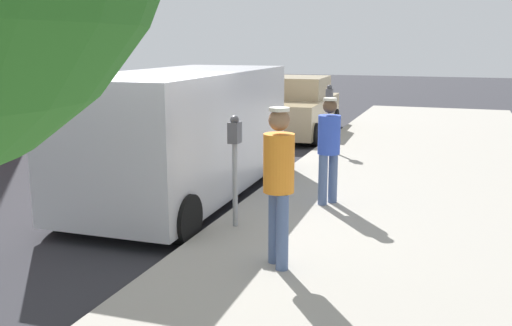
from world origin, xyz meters
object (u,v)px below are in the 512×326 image
parked_sedan_ahead (296,109)px  parked_van (184,132)px  parking_meter_far (329,106)px  pedestrian_in_blue (329,144)px  parking_meter_near (235,152)px  pedestrian_in_orange (279,177)px

parked_sedan_ahead → parked_van: bearing=-89.4°
parking_meter_far → pedestrian_in_blue: size_ratio=0.92×
parking_meter_near → parking_meter_far: size_ratio=1.00×
parking_meter_far → pedestrian_in_blue: (0.95, -4.41, -0.09)m
parking_meter_far → pedestrian_in_orange: 7.14m
parking_meter_far → parked_sedan_ahead: bearing=118.9°
pedestrian_in_blue → parked_van: 2.45m
pedestrian_in_blue → parked_van: bearing=-179.9°
pedestrian_in_blue → parked_sedan_ahead: pedestrian_in_blue is taller
pedestrian_in_orange → parked_van: parked_van is taller
parking_meter_near → pedestrian_in_orange: 1.51m
pedestrian_in_orange → pedestrian_in_blue: (-0.02, 2.67, -0.09)m
parking_meter_near → pedestrian_in_orange: (0.97, -1.16, -0.00)m
parking_meter_far → parked_van: size_ratio=0.29×
parking_meter_near → parked_van: size_ratio=0.29×
parking_meter_near → pedestrian_in_blue: size_ratio=0.92×
parked_van → pedestrian_in_blue: bearing=0.1°
parking_meter_near → pedestrian_in_blue: pedestrian_in_blue is taller
parking_meter_near → parked_sedan_ahead: size_ratio=0.34×
parking_meter_far → parked_van: bearing=-108.8°
pedestrian_in_orange → parked_van: (-2.47, 2.66, -0.03)m
parked_sedan_ahead → parking_meter_near: bearing=-79.8°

